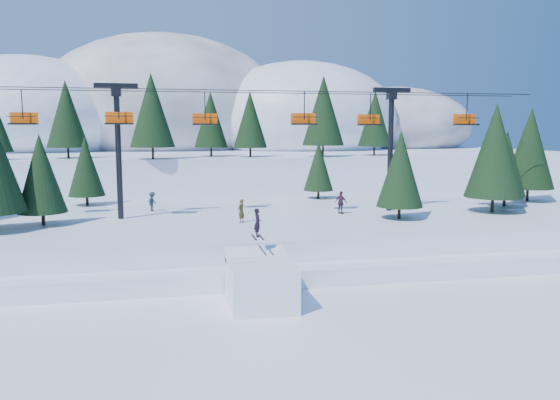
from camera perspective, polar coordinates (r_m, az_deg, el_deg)
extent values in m
plane|color=white|center=(27.32, 0.23, -12.54)|extent=(160.00, 160.00, 0.00)
cube|color=white|center=(44.21, -4.51, -3.18)|extent=(70.00, 22.00, 2.50)
cube|color=white|center=(34.69, -2.47, -7.27)|extent=(70.00, 6.00, 1.10)
cube|color=white|center=(93.52, -8.25, 3.37)|extent=(110.00, 60.00, 6.00)
ellipsoid|color=white|center=(99.83, -24.90, 7.87)|extent=(36.00, 32.40, 19.80)
ellipsoid|color=#605B59|center=(103.25, -12.05, 9.34)|extent=(44.00, 39.60, 26.40)
ellipsoid|color=white|center=(97.98, 2.27, 8.54)|extent=(34.00, 30.60, 19.72)
ellipsoid|color=#605B59|center=(110.01, 11.77, 7.58)|extent=(30.00, 27.00, 15.00)
cylinder|color=black|center=(64.37, -13.14, 4.80)|extent=(0.26, 0.26, 1.37)
cone|color=#183116|center=(64.36, -13.27, 9.15)|extent=(5.08, 5.08, 8.40)
cylinder|color=black|center=(68.29, -3.12, 5.01)|extent=(0.26, 0.26, 1.13)
cone|color=#183116|center=(68.25, -3.14, 8.41)|extent=(4.21, 4.21, 6.96)
cylinder|color=black|center=(69.07, 4.51, 5.14)|extent=(0.26, 0.26, 1.41)
cone|color=#183116|center=(69.07, 4.55, 9.31)|extent=(5.24, 5.24, 8.66)
cylinder|color=black|center=(69.31, -21.24, 4.62)|extent=(0.26, 0.26, 1.28)
cone|color=#183116|center=(69.29, -21.42, 8.38)|extent=(4.74, 4.74, 7.84)
cylinder|color=black|center=(73.54, 9.81, 5.10)|extent=(0.26, 0.26, 1.19)
cone|color=#183116|center=(73.51, 9.88, 8.39)|extent=(4.40, 4.40, 7.28)
cylinder|color=black|center=(70.02, -7.20, 5.02)|extent=(0.26, 0.26, 1.14)
cone|color=#183116|center=(69.98, -7.26, 8.36)|extent=(4.24, 4.24, 7.01)
cube|color=white|center=(29.28, -2.03, -8.82)|extent=(3.39, 4.19, 2.29)
cube|color=white|center=(30.69, -2.59, -5.76)|extent=(3.39, 1.47, 0.82)
imported|color=black|center=(30.15, -2.37, -2.38)|extent=(0.38, 0.58, 1.60)
cube|color=black|center=(30.27, -2.74, -3.91)|extent=(0.11, 1.65, 0.03)
cube|color=black|center=(30.33, -1.99, -3.89)|extent=(0.11, 1.65, 0.03)
cylinder|color=black|center=(43.37, -16.52, 4.65)|extent=(0.44, 0.44, 10.00)
cube|color=black|center=(43.46, -16.77, 11.38)|extent=(3.20, 0.35, 0.35)
cube|color=black|center=(43.43, -16.74, 10.79)|extent=(0.70, 0.70, 0.70)
cylinder|color=black|center=(46.88, 11.45, 4.98)|extent=(0.44, 0.44, 10.00)
cube|color=black|center=(46.97, 11.61, 11.21)|extent=(3.20, 0.35, 0.35)
cube|color=black|center=(46.94, 11.60, 10.66)|extent=(0.70, 0.70, 0.70)
cylinder|color=black|center=(42.69, -1.74, 11.36)|extent=(46.00, 0.06, 0.06)
cylinder|color=black|center=(45.05, -2.27, 11.14)|extent=(46.00, 0.06, 0.06)
cylinder|color=black|center=(45.68, -25.35, 9.02)|extent=(0.08, 0.08, 2.20)
cube|color=black|center=(45.64, -25.25, 7.20)|extent=(2.00, 0.75, 0.12)
cube|color=#F95606|center=(46.02, -25.17, 7.77)|extent=(2.00, 0.10, 0.85)
cylinder|color=black|center=(45.31, -25.39, 7.90)|extent=(2.00, 0.06, 0.06)
cylinder|color=black|center=(42.16, -16.53, 9.62)|extent=(0.08, 0.08, 2.20)
cube|color=black|center=(42.12, -16.46, 7.65)|extent=(2.00, 0.75, 0.12)
cube|color=#F95606|center=(42.51, -16.44, 8.25)|extent=(2.00, 0.10, 0.85)
cylinder|color=black|center=(41.78, -16.53, 8.41)|extent=(2.00, 0.06, 0.06)
cylinder|color=black|center=(44.50, -7.85, 9.71)|extent=(0.08, 0.08, 2.20)
cube|color=black|center=(44.46, -7.82, 7.84)|extent=(2.00, 0.75, 0.12)
cube|color=#F95606|center=(44.85, -7.86, 8.41)|extent=(2.00, 0.10, 0.85)
cylinder|color=black|center=(44.12, -7.80, 8.56)|extent=(2.00, 0.06, 0.06)
cylinder|color=black|center=(43.29, 2.56, 9.84)|extent=(0.08, 0.08, 2.20)
cube|color=black|center=(43.25, 2.55, 7.92)|extent=(2.00, 0.75, 0.12)
cube|color=#F95606|center=(43.63, 2.43, 8.51)|extent=(2.00, 0.10, 0.85)
cylinder|color=black|center=(42.92, 2.67, 8.66)|extent=(2.00, 0.06, 0.06)
cylinder|color=black|center=(47.49, 9.42, 9.52)|extent=(0.08, 0.08, 2.20)
cube|color=black|center=(47.45, 9.38, 7.77)|extent=(2.00, 0.75, 0.12)
cube|color=#F95606|center=(47.81, 9.23, 8.31)|extent=(2.00, 0.10, 0.85)
cylinder|color=black|center=(47.13, 9.55, 8.44)|extent=(2.00, 0.06, 0.06)
cylinder|color=black|center=(48.59, 18.96, 9.18)|extent=(0.08, 0.08, 2.20)
cube|color=black|center=(48.55, 18.89, 7.47)|extent=(2.00, 0.75, 0.12)
cube|color=#F95606|center=(48.89, 18.68, 8.00)|extent=(2.00, 0.10, 0.85)
cylinder|color=black|center=(48.26, 19.13, 8.12)|extent=(2.00, 0.06, 0.06)
cylinder|color=black|center=(48.76, 21.31, -0.44)|extent=(0.26, 0.26, 1.26)
cone|color=#183116|center=(48.40, 21.55, 4.84)|extent=(4.68, 4.68, 7.74)
cylinder|color=black|center=(52.95, 22.38, -0.09)|extent=(0.26, 0.26, 0.94)
cone|color=#183116|center=(52.66, 22.56, 3.55)|extent=(3.51, 3.51, 5.80)
cylinder|color=black|center=(57.76, 24.43, 0.53)|extent=(0.26, 0.26, 1.25)
cone|color=#183116|center=(57.45, 24.67, 4.96)|extent=(4.65, 4.65, 7.68)
cylinder|color=black|center=(54.81, 12.17, 0.46)|extent=(0.26, 0.26, 0.82)
cone|color=#183116|center=(54.54, 12.25, 3.54)|extent=(3.06, 3.06, 5.06)
cylinder|color=black|center=(52.56, -19.50, -0.05)|extent=(0.26, 0.26, 0.87)
cone|color=#183116|center=(52.27, -19.64, 3.33)|extent=(3.23, 3.23, 5.35)
cylinder|color=black|center=(54.77, 4.02, 0.59)|extent=(0.26, 0.26, 0.80)
cone|color=#183116|center=(54.51, 4.05, 3.58)|extent=(2.97, 2.97, 4.92)
cylinder|color=black|center=(42.68, -23.50, -1.82)|extent=(0.26, 0.26, 0.92)
cone|color=#183116|center=(42.32, -23.72, 2.58)|extent=(3.42, 3.42, 5.65)
cylinder|color=black|center=(43.01, 12.34, -1.29)|extent=(0.26, 0.26, 0.95)
cone|color=#183116|center=(42.65, 12.46, 3.22)|extent=(3.53, 3.53, 5.84)
imported|color=#3E2138|center=(44.67, 6.38, -0.27)|extent=(1.04, 1.13, 1.86)
imported|color=#1B3421|center=(51.37, 12.48, 0.55)|extent=(1.01, 0.81, 1.80)
imported|color=#483C1A|center=(40.31, -4.08, -1.13)|extent=(0.74, 0.76, 1.76)
imported|color=#233544|center=(47.09, -13.20, -0.15)|extent=(1.03, 1.23, 1.65)
cylinder|color=black|center=(33.29, 5.73, -8.11)|extent=(0.06, 0.06, 0.90)
cylinder|color=black|center=(34.06, 10.35, -7.84)|extent=(0.06, 0.06, 0.90)
cube|color=#F95606|center=(33.62, 8.07, -7.81)|extent=(2.80, 0.19, 0.55)
cylinder|color=black|center=(35.89, 12.88, -7.12)|extent=(0.06, 0.06, 0.90)
cylinder|color=black|center=(36.77, 17.10, -6.92)|extent=(0.06, 0.06, 0.90)
cube|color=#F95606|center=(36.28, 15.02, -6.87)|extent=(2.78, 0.43, 0.55)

